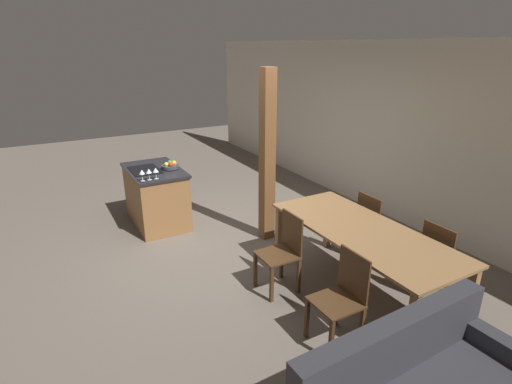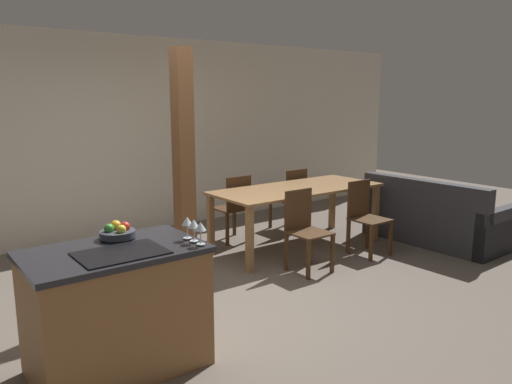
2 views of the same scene
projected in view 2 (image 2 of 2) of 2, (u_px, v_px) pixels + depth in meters
ground_plane at (218, 302)px, 4.66m from camera, size 16.00×16.00×0.00m
wall_back at (101, 138)px, 6.61m from camera, size 11.20×0.08×2.70m
kitchen_island at (117, 309)px, 3.45m from camera, size 1.18×0.75×0.89m
fruit_bowl at (118, 232)px, 3.60m from camera, size 0.26×0.26×0.11m
wine_glass_near at (201, 227)px, 3.41m from camera, size 0.08×0.08×0.16m
wine_glass_middle at (194, 224)px, 3.49m from camera, size 0.08×0.08×0.16m
wine_glass_far at (187, 222)px, 3.56m from camera, size 0.08×0.08×0.16m
dining_table at (297, 194)px, 6.24m from camera, size 2.20×0.92×0.77m
dining_chair_near_left at (305, 229)px, 5.45m from camera, size 0.40×0.40×0.89m
dining_chair_near_right at (365, 216)px, 6.04m from camera, size 0.40×0.40×0.89m
dining_chair_far_left at (234, 207)px, 6.53m from camera, size 0.40×0.40×0.89m
dining_chair_far_right at (291, 198)px, 7.11m from camera, size 0.40×0.40×0.89m
couch at (437, 220)px, 6.58m from camera, size 1.01×1.78×0.86m
timber_post at (184, 169)px, 5.00m from camera, size 0.17×0.17×2.36m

